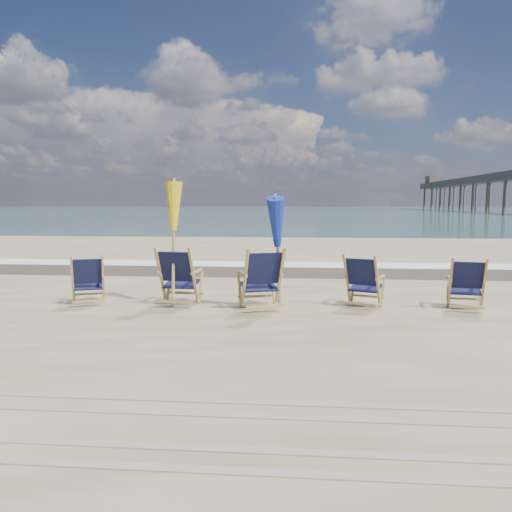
# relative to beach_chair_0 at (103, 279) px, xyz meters

# --- Properties ---
(ocean) EXTENTS (400.00, 400.00, 0.00)m
(ocean) POSITION_rel_beach_chair_0_xyz_m (2.77, 125.96, -0.47)
(ocean) COLOR #38595C
(ocean) RESTS_ON ground
(surf_foam) EXTENTS (200.00, 1.40, 0.01)m
(surf_foam) POSITION_rel_beach_chair_0_xyz_m (2.77, 6.26, -0.47)
(surf_foam) COLOR silver
(surf_foam) RESTS_ON ground
(wet_sand_strip) EXTENTS (200.00, 2.60, 0.00)m
(wet_sand_strip) POSITION_rel_beach_chair_0_xyz_m (2.77, 4.76, -0.47)
(wet_sand_strip) COLOR #42362A
(wet_sand_strip) RESTS_ON ground
(tire_tracks) EXTENTS (80.00, 1.30, 0.01)m
(tire_tracks) POSITION_rel_beach_chair_0_xyz_m (2.77, -4.84, -0.46)
(tire_tracks) COLOR gray
(tire_tracks) RESTS_ON ground
(beach_chair_0) EXTENTS (0.81, 0.85, 0.94)m
(beach_chair_0) POSITION_rel_beach_chair_0_xyz_m (0.00, 0.00, 0.00)
(beach_chair_0) COLOR #111333
(beach_chair_0) RESTS_ON ground
(beach_chair_1) EXTENTS (0.77, 0.85, 1.09)m
(beach_chair_1) POSITION_rel_beach_chair_0_xyz_m (1.68, -0.10, 0.08)
(beach_chair_1) COLOR #111333
(beach_chair_1) RESTS_ON ground
(beach_chair_2) EXTENTS (0.93, 0.99, 1.11)m
(beach_chair_2) POSITION_rel_beach_chair_0_xyz_m (3.23, -0.18, 0.09)
(beach_chair_2) COLOR #111333
(beach_chair_2) RESTS_ON ground
(beach_chair_3) EXTENTS (0.85, 0.89, 0.97)m
(beach_chair_3) POSITION_rel_beach_chair_0_xyz_m (4.89, -0.03, 0.02)
(beach_chair_3) COLOR #111333
(beach_chair_3) RESTS_ON ground
(beach_chair_4) EXTENTS (0.72, 0.78, 0.95)m
(beach_chair_4) POSITION_rel_beach_chair_0_xyz_m (6.66, -0.07, 0.01)
(beach_chair_4) COLOR #111333
(beach_chair_4) RESTS_ON ground
(umbrella_yellow) EXTENTS (0.30, 0.30, 2.19)m
(umbrella_yellow) POSITION_rel_beach_chair_0_xyz_m (1.33, -0.10, 1.20)
(umbrella_yellow) COLOR #AC8A4D
(umbrella_yellow) RESTS_ON ground
(umbrella_blue) EXTENTS (0.30, 0.30, 2.00)m
(umbrella_blue) POSITION_rel_beach_chair_0_xyz_m (3.18, -0.20, 1.02)
(umbrella_blue) COLOR #A5A5AD
(umbrella_blue) RESTS_ON ground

